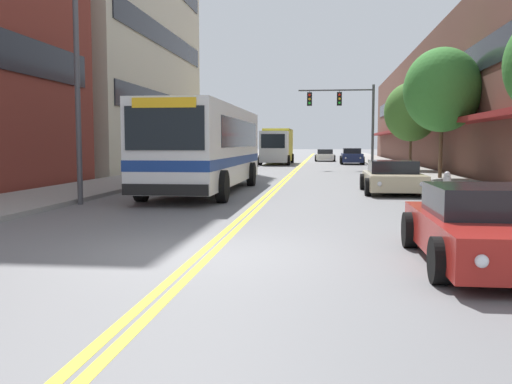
{
  "coord_description": "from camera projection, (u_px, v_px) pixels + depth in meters",
  "views": [
    {
      "loc": [
        1.94,
        -9.18,
        1.84
      ],
      "look_at": [
        -1.0,
        15.13,
        -0.28
      ],
      "focal_mm": 40.0,
      "sensor_mm": 36.0,
      "label": 1
    }
  ],
  "objects": [
    {
      "name": "city_bus",
      "position": [
        207.0,
        145.0,
        21.47
      ],
      "size": [
        2.88,
        11.39,
        3.14
      ],
      "color": "silver",
      "rests_on": "ground_plane"
    },
    {
      "name": "storefront_row_right",
      "position": [
        470.0,
        106.0,
        44.1
      ],
      "size": [
        9.1,
        68.0,
        9.44
      ],
      "color": "brown",
      "rests_on": "ground_plane"
    },
    {
      "name": "car_dark_grey_parked_left_mid",
      "position": [
        243.0,
        159.0,
        43.49
      ],
      "size": [
        2.05,
        4.4,
        1.36
      ],
      "color": "#38383D",
      "rests_on": "ground_plane"
    },
    {
      "name": "car_red_parked_right_foreground",
      "position": [
        489.0,
        228.0,
        8.61
      ],
      "size": [
        2.17,
        4.37,
        1.18
      ],
      "color": "maroon",
      "rests_on": "ground_plane"
    },
    {
      "name": "car_navy_parked_right_far",
      "position": [
        352.0,
        157.0,
        49.27
      ],
      "size": [
        1.99,
        4.63,
        1.37
      ],
      "color": "#19234C",
      "rests_on": "ground_plane"
    },
    {
      "name": "car_white_moving_lead",
      "position": [
        325.0,
        156.0,
        57.5
      ],
      "size": [
        2.02,
        4.59,
        1.19
      ],
      "color": "white",
      "rests_on": "ground_plane"
    },
    {
      "name": "street_tree_right_mid",
      "position": [
        442.0,
        90.0,
        27.43
      ],
      "size": [
        3.69,
        3.69,
        6.27
      ],
      "color": "brown",
      "rests_on": "sidewalk_right"
    },
    {
      "name": "street_lamp_left_near",
      "position": [
        90.0,
        47.0,
        16.58
      ],
      "size": [
        2.72,
        0.28,
        7.65
      ],
      "color": "#47474C",
      "rests_on": "ground_plane"
    },
    {
      "name": "street_tree_right_far",
      "position": [
        411.0,
        112.0,
        35.83
      ],
      "size": [
        3.37,
        3.37,
        5.5
      ],
      "color": "brown",
      "rests_on": "sidewalk_right"
    },
    {
      "name": "ground_plane",
      "position": [
        301.0,
        166.0,
        46.07
      ],
      "size": [
        240.0,
        240.0,
        0.0
      ],
      "primitive_type": "plane",
      "color": "slate"
    },
    {
      "name": "centre_line",
      "position": [
        301.0,
        166.0,
        46.07
      ],
      "size": [
        0.34,
        106.0,
        0.01
      ],
      "color": "yellow",
      "rests_on": "ground_plane"
    },
    {
      "name": "sidewalk_right",
      "position": [
        391.0,
        165.0,
        45.21
      ],
      "size": [
        3.36,
        106.0,
        0.14
      ],
      "color": "gray",
      "rests_on": "ground_plane"
    },
    {
      "name": "sidewalk_left",
      "position": [
        213.0,
        164.0,
        46.92
      ],
      "size": [
        3.36,
        106.0,
        0.14
      ],
      "color": "gray",
      "rests_on": "ground_plane"
    },
    {
      "name": "traffic_signal_mast",
      "position": [
        346.0,
        110.0,
        39.27
      ],
      "size": [
        5.22,
        0.38,
        5.81
      ],
      "color": "#47474C",
      "rests_on": "ground_plane"
    },
    {
      "name": "fire_hydrant",
      "position": [
        447.0,
        183.0,
        18.76
      ],
      "size": [
        0.32,
        0.24,
        0.76
      ],
      "color": "#B7B7BC",
      "rests_on": "sidewalk_right"
    },
    {
      "name": "box_truck",
      "position": [
        277.0,
        146.0,
        49.35
      ],
      "size": [
        2.58,
        8.0,
        3.05
      ],
      "color": "white",
      "rests_on": "ground_plane"
    },
    {
      "name": "car_beige_parked_right_mid",
      "position": [
        393.0,
        178.0,
        21.0
      ],
      "size": [
        2.21,
        4.47,
        1.18
      ],
      "color": "#BCAD89",
      "rests_on": "ground_plane"
    }
  ]
}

